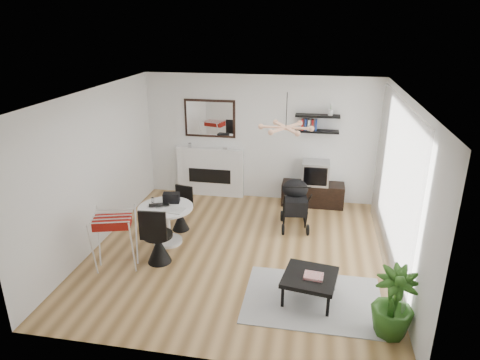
% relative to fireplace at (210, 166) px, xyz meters
% --- Properties ---
extents(floor, '(5.00, 5.00, 0.00)m').
position_rel_fireplace_xyz_m(floor, '(1.10, -2.42, -0.69)').
color(floor, olive).
rests_on(floor, ground).
extents(ceiling, '(5.00, 5.00, 0.00)m').
position_rel_fireplace_xyz_m(ceiling, '(1.10, -2.42, 2.01)').
color(ceiling, white).
rests_on(ceiling, wall_back).
extents(wall_back, '(5.00, 0.00, 5.00)m').
position_rel_fireplace_xyz_m(wall_back, '(1.10, 0.08, 0.66)').
color(wall_back, white).
rests_on(wall_back, floor).
extents(wall_left, '(0.00, 5.00, 5.00)m').
position_rel_fireplace_xyz_m(wall_left, '(-1.40, -2.42, 0.66)').
color(wall_left, white).
rests_on(wall_left, floor).
extents(wall_right, '(0.00, 5.00, 5.00)m').
position_rel_fireplace_xyz_m(wall_right, '(3.60, -2.42, 0.66)').
color(wall_right, white).
rests_on(wall_right, floor).
extents(sheer_curtain, '(0.04, 3.60, 2.60)m').
position_rel_fireplace_xyz_m(sheer_curtain, '(3.50, -2.22, 0.66)').
color(sheer_curtain, white).
rests_on(sheer_curtain, wall_right).
extents(fireplace, '(1.50, 0.17, 2.16)m').
position_rel_fireplace_xyz_m(fireplace, '(0.00, 0.00, 0.00)').
color(fireplace, white).
rests_on(fireplace, floor).
extents(shelf_lower, '(0.90, 0.25, 0.04)m').
position_rel_fireplace_xyz_m(shelf_lower, '(2.28, -0.05, 0.91)').
color(shelf_lower, black).
rests_on(shelf_lower, wall_back).
extents(shelf_upper, '(0.90, 0.25, 0.04)m').
position_rel_fireplace_xyz_m(shelf_upper, '(2.28, -0.05, 1.23)').
color(shelf_upper, black).
rests_on(shelf_upper, wall_back).
extents(pendant_lamp, '(0.90, 0.90, 0.10)m').
position_rel_fireplace_xyz_m(pendant_lamp, '(1.80, -2.12, 1.46)').
color(pendant_lamp, tan).
rests_on(pendant_lamp, ceiling).
extents(tv_console, '(1.31, 0.46, 0.49)m').
position_rel_fireplace_xyz_m(tv_console, '(2.28, -0.16, -0.44)').
color(tv_console, black).
rests_on(tv_console, floor).
extents(crt_tv, '(0.56, 0.49, 0.49)m').
position_rel_fireplace_xyz_m(crt_tv, '(2.32, -0.17, 0.05)').
color(crt_tv, '#B0B0B2').
rests_on(crt_tv, tv_console).
extents(dining_table, '(0.96, 0.96, 0.70)m').
position_rel_fireplace_xyz_m(dining_table, '(-0.22, -2.31, -0.22)').
color(dining_table, white).
rests_on(dining_table, floor).
extents(laptop, '(0.41, 0.34, 0.03)m').
position_rel_fireplace_xyz_m(laptop, '(-0.33, -2.35, 0.03)').
color(laptop, black).
rests_on(laptop, dining_table).
extents(black_bag, '(0.31, 0.22, 0.17)m').
position_rel_fireplace_xyz_m(black_bag, '(-0.18, -2.11, 0.10)').
color(black_bag, black).
rests_on(black_bag, dining_table).
extents(newspaper, '(0.37, 0.31, 0.01)m').
position_rel_fireplace_xyz_m(newspaper, '(-0.02, -2.43, 0.02)').
color(newspaper, silver).
rests_on(newspaper, dining_table).
extents(drinking_glass, '(0.05, 0.05, 0.09)m').
position_rel_fireplace_xyz_m(drinking_glass, '(-0.51, -2.17, 0.06)').
color(drinking_glass, white).
rests_on(drinking_glass, dining_table).
extents(chair_far, '(0.42, 0.43, 0.83)m').
position_rel_fireplace_xyz_m(chair_far, '(-0.14, -1.77, -0.42)').
color(chair_far, black).
rests_on(chair_far, floor).
extents(chair_near, '(0.48, 0.49, 1.01)m').
position_rel_fireplace_xyz_m(chair_near, '(-0.14, -2.98, -0.37)').
color(chair_near, black).
rests_on(chair_near, floor).
extents(drying_rack, '(0.78, 0.75, 0.95)m').
position_rel_fireplace_xyz_m(drying_rack, '(-0.72, -3.27, -0.18)').
color(drying_rack, white).
rests_on(drying_rack, floor).
extents(stroller, '(0.61, 0.87, 1.01)m').
position_rel_fireplace_xyz_m(stroller, '(1.97, -1.25, -0.25)').
color(stroller, black).
rests_on(stroller, floor).
extents(rug, '(1.94, 1.40, 0.01)m').
position_rel_fireplace_xyz_m(rug, '(2.38, -3.55, -0.68)').
color(rug, '#A7A7A7').
rests_on(rug, floor).
extents(coffee_table, '(0.83, 0.83, 0.37)m').
position_rel_fireplace_xyz_m(coffee_table, '(2.32, -3.53, -0.34)').
color(coffee_table, black).
rests_on(coffee_table, rug).
extents(magazines, '(0.28, 0.23, 0.04)m').
position_rel_fireplace_xyz_m(magazines, '(2.37, -3.57, -0.28)').
color(magazines, '#B42D32').
rests_on(magazines, coffee_table).
extents(potted_plant, '(0.57, 0.57, 0.94)m').
position_rel_fireplace_xyz_m(potted_plant, '(3.35, -4.08, -0.22)').
color(potted_plant, '#295819').
rests_on(potted_plant, floor).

